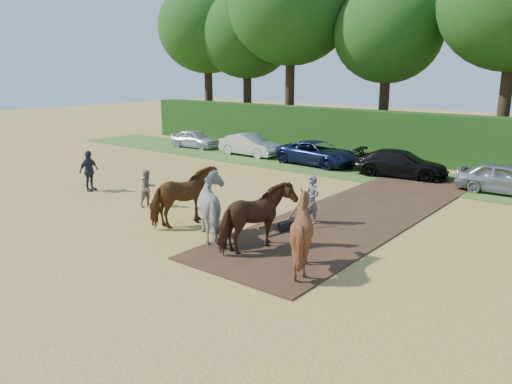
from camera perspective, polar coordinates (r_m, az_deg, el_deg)
The scene contains 9 objects.
ground at distance 15.78m, azimuth -4.11°, elevation -6.73°, with size 120.00×120.00×0.00m, color gold.
earth_strip at distance 20.52m, azimuth 12.42°, elevation -2.05°, with size 4.50×17.00×0.05m, color #472D1C.
grass_verge at distance 27.34m, azimuth 16.14°, elevation 1.67°, with size 50.00×5.00×0.03m, color #38601E.
hedgerow at distance 31.26m, azimuth 19.53°, elevation 5.66°, with size 46.00×1.60×3.00m, color #14380F.
spectator_near at distance 21.03m, azimuth -12.27°, elevation 0.43°, with size 0.74×0.58×1.53m, color tan.
spectator_far at distance 24.41m, azimuth -18.55°, elevation 2.30°, with size 1.11×0.46×1.89m, color #2A2B39.
plough_team at distance 16.04m, azimuth -1.99°, elevation -2.33°, with size 7.38×5.14×2.15m.
parked_cars at distance 27.02m, azimuth 17.97°, elevation 2.87°, with size 35.59×2.95×1.42m.
treeline at distance 34.73m, azimuth 19.66°, elevation 18.79°, with size 48.70×10.60×14.21m.
Camera 1 is at (10.05, -10.82, 5.55)m, focal length 35.00 mm.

